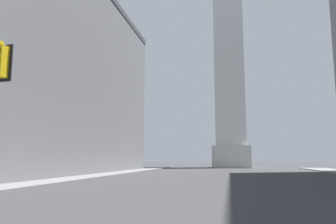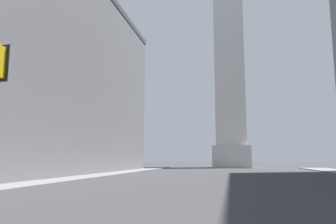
{
  "view_description": "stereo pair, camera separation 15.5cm",
  "coord_description": "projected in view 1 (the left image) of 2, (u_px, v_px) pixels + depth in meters",
  "views": [
    {
      "loc": [
        -0.23,
        -0.19,
        1.97
      ],
      "look_at": [
        -10.16,
        52.26,
        9.61
      ],
      "focal_mm": 35.0,
      "sensor_mm": 36.0,
      "label": 1
    },
    {
      "loc": [
        -0.08,
        -0.16,
        1.97
      ],
      "look_at": [
        -10.16,
        52.26,
        9.61
      ],
      "focal_mm": 35.0,
      "sensor_mm": 36.0,
      "label": 2
    }
  ],
  "objects": [
    {
      "name": "sidewalk_left",
      "position": [
        51.0,
        180.0,
        29.01
      ],
      "size": [
        5.0,
        89.77,
        0.15
      ],
      "primitive_type": "cube",
      "color": "slate",
      "rests_on": "ground_plane"
    },
    {
      "name": "obelisk",
      "position": [
        228.0,
        32.0,
        77.1
      ],
      "size": [
        8.23,
        8.23,
        65.46
      ],
      "color": "silver",
      "rests_on": "ground_plane"
    }
  ]
}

